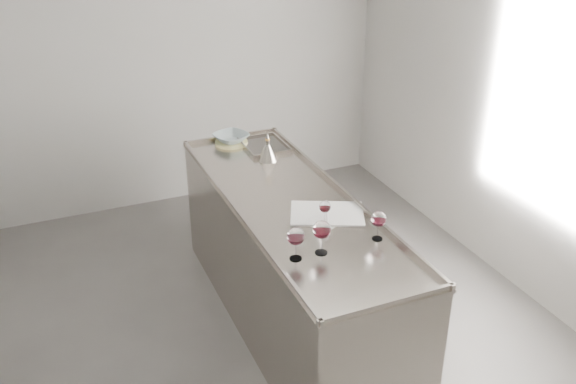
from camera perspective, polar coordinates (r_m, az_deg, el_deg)
name	(u,v)px	position (r m, az deg, el deg)	size (l,w,h in m)	color
room_shell	(228,166)	(3.47, -5.35, 2.28)	(4.54, 5.04, 2.84)	#4C4A47
counter	(291,264)	(4.31, 0.25, -6.42)	(0.77, 2.42, 0.97)	#9F968F
wine_glass_left	(296,237)	(3.42, 0.69, -4.02)	(0.10, 0.10, 0.19)	white
wine_glass_middle	(322,231)	(3.48, 3.02, -3.45)	(0.10, 0.10, 0.20)	white
wine_glass_right	(379,220)	(3.65, 8.05, -2.46)	(0.09, 0.09, 0.18)	white
wine_glass_small	(325,207)	(3.80, 3.30, -1.38)	(0.07, 0.07, 0.14)	white
notebook	(327,213)	(3.93, 3.49, -1.92)	(0.53, 0.47, 0.02)	silver
loose_paper_top	(318,220)	(3.87, 2.65, -2.47)	(0.19, 0.27, 0.00)	silver
trivet	(231,143)	(4.98, -5.05, 4.40)	(0.25, 0.25, 0.02)	#ECE799
ceramic_bowl	(231,138)	(4.97, -5.07, 4.84)	(0.25, 0.25, 0.06)	#86989C
wine_funnel	(268,152)	(4.65, -1.81, 3.59)	(0.14, 0.14, 0.21)	#9C958B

